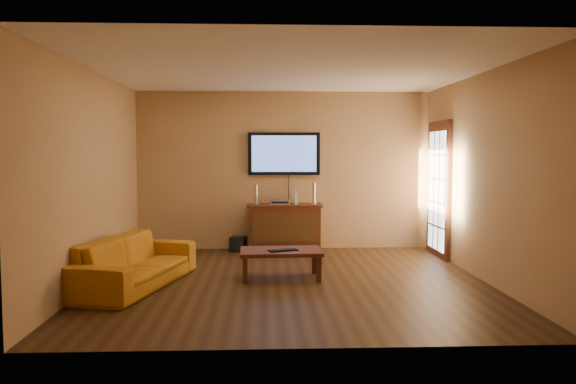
{
  "coord_description": "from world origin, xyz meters",
  "views": [
    {
      "loc": [
        -0.34,
        -7.14,
        1.66
      ],
      "look_at": [
        0.0,
        0.8,
        1.1
      ],
      "focal_mm": 35.0,
      "sensor_mm": 36.0,
      "label": 1
    }
  ],
  "objects": [
    {
      "name": "room_walls",
      "position": [
        0.0,
        0.62,
        1.69
      ],
      "size": [
        5.0,
        5.0,
        5.0
      ],
      "color": "tan",
      "rests_on": "ground"
    },
    {
      "name": "bottle",
      "position": [
        -0.55,
        1.91,
        0.09
      ],
      "size": [
        0.07,
        0.07,
        0.19
      ],
      "color": "white",
      "rests_on": "ground"
    },
    {
      "name": "television",
      "position": [
        0.01,
        2.45,
        1.64
      ],
      "size": [
        1.22,
        0.08,
        0.72
      ],
      "color": "black",
      "rests_on": "ground"
    },
    {
      "name": "keyboard",
      "position": [
        -0.09,
        0.07,
        0.39
      ],
      "size": [
        0.41,
        0.26,
        0.02
      ],
      "color": "black",
      "rests_on": "coffee_table"
    },
    {
      "name": "coffee_table",
      "position": [
        -0.12,
        0.16,
        0.33
      ],
      "size": [
        1.08,
        0.67,
        0.38
      ],
      "color": "#441C0F",
      "rests_on": "ground"
    },
    {
      "name": "media_console",
      "position": [
        0.01,
        2.25,
        0.4
      ],
      "size": [
        1.26,
        0.48,
        0.79
      ],
      "color": "#441C0F",
      "rests_on": "ground"
    },
    {
      "name": "subwoofer",
      "position": [
        -0.78,
        2.25,
        0.12
      ],
      "size": [
        0.3,
        0.3,
        0.25
      ],
      "primitive_type": "cube",
      "rotation": [
        0.0,
        0.0,
        -0.23
      ],
      "color": "black",
      "rests_on": "ground"
    },
    {
      "name": "speaker_right",
      "position": [
        0.5,
        2.24,
        0.96
      ],
      "size": [
        0.1,
        0.1,
        0.36
      ],
      "color": "silver",
      "rests_on": "media_console"
    },
    {
      "name": "game_console",
      "position": [
        0.2,
        2.28,
        0.9
      ],
      "size": [
        0.05,
        0.16,
        0.22
      ],
      "primitive_type": "cube",
      "rotation": [
        0.0,
        0.0,
        -0.01
      ],
      "color": "white",
      "rests_on": "media_console"
    },
    {
      "name": "speaker_left",
      "position": [
        -0.47,
        2.28,
        0.94
      ],
      "size": [
        0.09,
        0.09,
        0.33
      ],
      "color": "silver",
      "rests_on": "media_console"
    },
    {
      "name": "av_receiver",
      "position": [
        -0.06,
        2.27,
        0.83
      ],
      "size": [
        0.34,
        0.26,
        0.07
      ],
      "primitive_type": "cube",
      "rotation": [
        0.0,
        0.0,
        -0.12
      ],
      "color": "silver",
      "rests_on": "media_console"
    },
    {
      "name": "ground_plane",
      "position": [
        0.0,
        0.0,
        0.0
      ],
      "size": [
        5.0,
        5.0,
        0.0
      ],
      "primitive_type": "plane",
      "color": "black",
      "rests_on": "ground"
    },
    {
      "name": "french_door",
      "position": [
        2.46,
        1.7,
        1.05
      ],
      "size": [
        0.07,
        1.02,
        2.22
      ],
      "color": "#441C0F",
      "rests_on": "ground"
    },
    {
      "name": "sofa",
      "position": [
        -1.95,
        -0.19,
        0.41
      ],
      "size": [
        1.1,
        2.18,
        0.82
      ],
      "primitive_type": "imported",
      "rotation": [
        0.0,
        0.0,
        1.32
      ],
      "color": "#B57014",
      "rests_on": "ground"
    }
  ]
}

